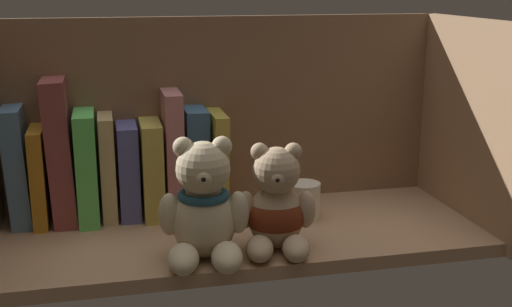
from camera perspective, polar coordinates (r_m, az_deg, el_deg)
The scene contains 16 objects.
shelf_board at distance 102.28cm, azimuth -1.18°, elevation -7.08°, with size 71.98×28.22×2.00cm, color #A87F5B.
shelf_back_panel at distance 111.66cm, azimuth -2.77°, elevation 3.17°, with size 74.38×1.20×33.29cm, color #836043.
shelf_side_panel_right at distance 110.87cm, azimuth 17.75°, elevation 2.39°, with size 1.60×30.62×33.29cm, color #A87F5B.
book_0 at distance 108.61cm, azimuth -19.75°, elevation -0.99°, with size 3.07×9.76×18.41cm, color teal.
book_1 at distance 108.68cm, azimuth -18.07°, elevation -1.71°, with size 2.15×11.94×15.22cm, color #B0751C.
book_2 at distance 107.47cm, azimuth -16.45°, elevation 0.28°, with size 3.56×11.61×22.59cm, color brown.
book_3 at distance 107.93cm, azimuth -14.33°, elevation -0.93°, with size 3.12×13.10×17.43cm, color #5BD059.
book_4 at distance 107.98cm, azimuth -12.63°, elevation -1.04°, with size 2.26×10.00×16.62cm, color tan.
book_5 at distance 108.23cm, azimuth -10.93°, elevation -1.34°, with size 3.13×10.40×15.09cm, color #545699.
book_6 at distance 108.35cm, azimuth -9.00°, elevation -1.14°, with size 3.20×12.71×15.42cm, color gold.
book_7 at distance 108.01cm, azimuth -7.22°, elevation 0.16°, with size 2.78×11.83×20.08cm, color #B76F6F.
book_8 at distance 108.80cm, azimuth -5.28°, elevation -0.50°, with size 3.57×9.49×17.07cm, color #395E80.
book_9 at distance 109.36cm, azimuth -3.51°, elevation -0.54°, with size 2.25×13.55×16.47cm, color gold.
teddy_bear_larger at distance 89.49cm, azimuth -4.50°, elevation -4.74°, with size 12.55×12.94×16.98cm.
teddy_bear_smaller at distance 92.92cm, azimuth 1.74°, elevation -4.75°, with size 11.51×12.25×15.34cm.
pillar_candle at distance 106.27cm, azimuth 4.12°, elevation -4.04°, with size 5.25×5.25×5.76cm, color silver.
Camera 1 is at (-19.34, -92.95, 39.05)cm, focal length 46.54 mm.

